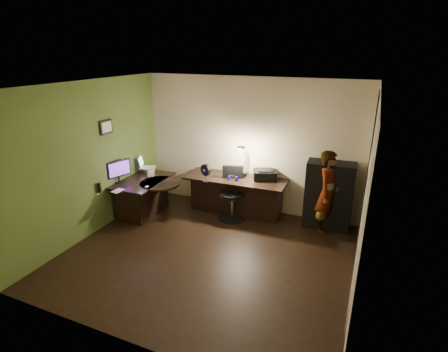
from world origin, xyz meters
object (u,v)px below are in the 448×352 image
at_px(cabinet, 329,195).
at_px(desk_left, 145,197).
at_px(monitor, 118,175).
at_px(office_chair, 232,194).
at_px(person, 328,192).
at_px(desk_right, 235,196).

bearing_deg(cabinet, desk_left, -168.54).
distance_m(cabinet, monitor, 4.01).
relative_size(office_chair, person, 0.67).
bearing_deg(desk_right, monitor, -154.61).
relative_size(desk_left, person, 0.83).
distance_m(monitor, office_chair, 2.24).
xyz_separation_m(desk_left, desk_right, (1.68, 0.74, 0.01)).
bearing_deg(person, office_chair, 108.54).
relative_size(desk_left, desk_right, 0.63).
height_order(desk_left, monitor, monitor).
height_order(desk_right, person, person).
bearing_deg(office_chair, person, -12.10).
bearing_deg(desk_left, monitor, -141.23).
bearing_deg(office_chair, cabinet, -6.29).
relative_size(desk_right, monitor, 4.08).
bearing_deg(monitor, person, 34.25).
height_order(cabinet, person, person).
relative_size(cabinet, person, 0.83).
relative_size(desk_right, person, 1.32).
bearing_deg(monitor, office_chair, 40.81).
bearing_deg(person, cabinet, 10.74).
bearing_deg(office_chair, desk_right, 78.15).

